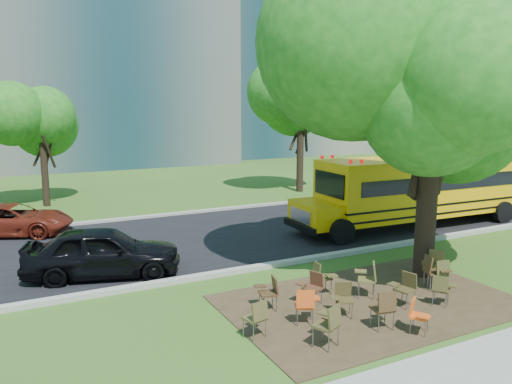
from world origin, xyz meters
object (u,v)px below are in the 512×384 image
chair_1 (306,303)px  main_tree (434,85)px  chair_9 (313,285)px  chair_8 (270,290)px  bg_car_red (13,220)px  chair_3 (343,296)px  chair_11 (369,276)px  school_bus (433,185)px  chair_2 (329,321)px  chair_6 (405,286)px  black_car (103,252)px  chair_12 (433,269)px  chair_13 (440,271)px  chair_0 (257,315)px  chair_7 (442,287)px  chair_4 (385,306)px  chair_14 (435,263)px  chair_10 (321,275)px  chair_5 (417,313)px

chair_1 → main_tree: bearing=41.9°
chair_9 → chair_8: bearing=60.3°
chair_1 → bg_car_red: bg_car_red is taller
chair_3 → chair_11: 1.44m
school_bus → chair_2: 12.05m
chair_2 → chair_3: bearing=19.8°
chair_6 → bg_car_red: size_ratio=0.20×
black_car → chair_12: bearing=-107.4°
chair_13 → black_car: 9.10m
chair_0 → school_bus: bearing=14.6°
chair_7 → chair_8: chair_8 is taller
chair_0 → black_car: bearing=98.1°
main_tree → chair_7: main_tree is taller
school_bus → chair_8: size_ratio=13.69×
chair_8 → chair_12: size_ratio=0.89×
chair_0 → chair_11: (3.50, 0.73, 0.05)m
chair_1 → chair_11: bearing=42.9°
chair_1 → chair_7: (3.43, -0.61, -0.03)m
chair_4 → chair_14: size_ratio=1.00×
chair_3 → chair_7: size_ratio=1.01×
chair_14 → chair_0: bearing=56.3°
chair_11 → chair_12: size_ratio=1.00×
chair_1 → bg_car_red: (-5.49, 11.45, 0.06)m
chair_14 → black_car: bearing=18.9°
chair_0 → chair_4: 2.75m
chair_2 → chair_0: bearing=112.5°
chair_3 → chair_6: 1.69m
chair_12 → chair_4: bearing=-45.2°
main_tree → black_car: bearing=153.7°
chair_14 → bg_car_red: bearing=1.9°
chair_12 → bg_car_red: bearing=-119.5°
chair_1 → chair_3: size_ratio=1.06×
chair_3 → chair_4: (0.38, -0.96, 0.06)m
chair_8 → chair_11: bearing=-86.4°
chair_13 → bg_car_red: size_ratio=0.20×
black_car → chair_0: bearing=-142.1°
chair_3 → main_tree: bearing=-133.3°
chair_2 → black_car: bearing=92.8°
chair_10 → chair_12: chair_12 is taller
main_tree → chair_3: bearing=-161.4°
black_car → bg_car_red: bearing=35.4°
chair_9 → chair_12: size_ratio=0.87×
chair_1 → chair_2: bearing=-71.6°
main_tree → chair_11: size_ratio=9.69×
chair_4 → chair_12: (2.71, 1.26, 0.02)m
school_bus → chair_1: school_bus is taller
chair_8 → chair_14: bearing=-81.6°
chair_1 → chair_4: chair_4 is taller
chair_1 → chair_7: size_ratio=1.07×
main_tree → chair_5: 6.22m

